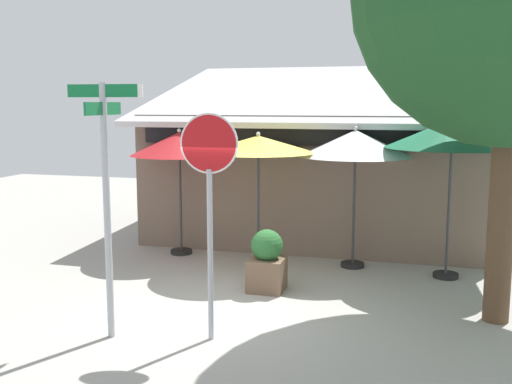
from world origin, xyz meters
TOP-DOWN VIEW (x-y plane):
  - ground_plane at (0.00, 0.00)m, footprint 28.00×28.00m
  - cafe_building at (0.58, 5.84)m, footprint 7.80×5.63m
  - street_sign_post at (-1.06, -1.44)m, footprint 1.00×0.94m
  - stop_sign at (0.23, -1.16)m, footprint 0.76×0.07m
  - patio_umbrella_crimson_left at (-1.89, 2.90)m, footprint 1.97×1.97m
  - patio_umbrella_mustard_center at (-0.12, 2.39)m, footprint 2.12×2.12m
  - patio_umbrella_ivory_right at (1.60, 2.84)m, footprint 2.07×2.07m
  - patio_umbrella_forest_green_far_right at (3.27, 2.58)m, footprint 2.29×2.29m
  - sidewalk_planter at (0.41, 1.01)m, footprint 0.57×0.57m

SIDE VIEW (x-z plane):
  - ground_plane at x=0.00m, z-range -0.10..0.00m
  - sidewalk_planter at x=0.41m, z-range -0.02..1.00m
  - cafe_building at x=0.58m, z-range -0.52..3.52m
  - street_sign_post at x=-1.06m, z-range 0.37..3.67m
  - stop_sign at x=0.23m, z-range 0.57..3.50m
  - patio_umbrella_crimson_left at x=-1.89m, z-range 0.95..3.50m
  - patio_umbrella_mustard_center at x=-0.12m, z-range 1.01..3.54m
  - patio_umbrella_ivory_right at x=1.60m, z-range 0.99..3.62m
  - patio_umbrella_forest_green_far_right at x=3.27m, z-range 1.09..3.95m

